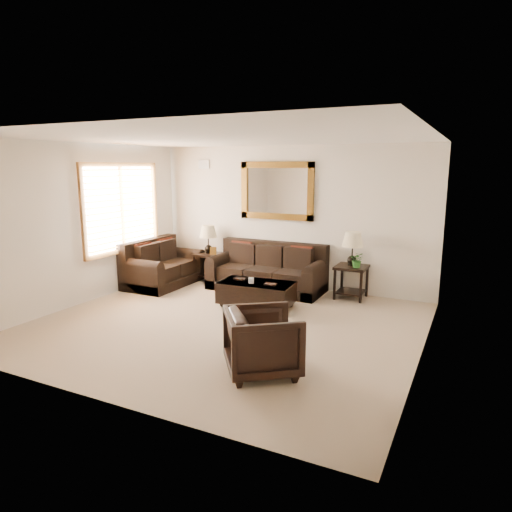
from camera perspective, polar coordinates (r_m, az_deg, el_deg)
The scene contains 11 objects.
room at distance 6.54m, azimuth -3.99°, elevation 2.67°, with size 5.51×5.01×2.71m.
window at distance 8.84m, azimuth -16.39°, elevation 5.76°, with size 0.07×1.96×1.66m.
mirror at distance 8.81m, azimuth 2.59°, elevation 8.14°, with size 1.50×0.06×1.10m.
air_vent at distance 9.58m, azimuth -6.53°, elevation 11.31°, with size 0.25×0.02×0.18m, color #999999.
sofa at distance 8.67m, azimuth 1.45°, elevation -2.13°, with size 2.16×0.93×0.89m.
loveseat at distance 9.23m, azimuth -11.73°, elevation -1.49°, with size 0.94×1.59×0.89m.
end_table_left at distance 9.34m, azimuth -5.96°, elevation 1.42°, with size 0.52×0.52×1.14m.
end_table_right at distance 8.17m, azimuth 11.93°, elevation 0.08°, with size 0.54×0.54×1.19m.
coffee_table at distance 7.61m, azimuth 0.04°, elevation -4.47°, with size 1.28×0.75×0.52m.
armchair at distance 5.21m, azimuth 0.86°, elevation -10.30°, with size 0.79×0.74×0.81m, color black.
potted_plant at distance 8.06m, azimuth 12.54°, elevation -0.68°, with size 0.24×0.27×0.21m, color #256121.
Camera 1 is at (3.25, -5.59, 2.31)m, focal length 32.00 mm.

